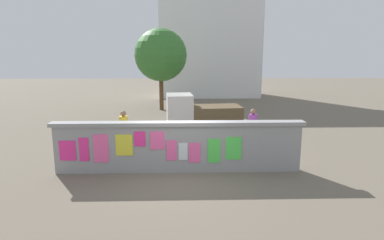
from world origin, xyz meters
name	(u,v)px	position (x,y,z in m)	size (l,w,h in m)	color
ground	(180,121)	(0.00, 8.00, 0.00)	(60.00, 60.00, 0.00)	#6B6051
poster_wall	(178,146)	(-0.01, 0.00, 0.86)	(8.12, 0.42, 1.67)	gray
auto_rickshaw_truck	(200,113)	(0.98, 5.55, 0.90)	(3.72, 1.82, 1.85)	black
motorcycle	(137,130)	(-1.85, 3.90, 0.46)	(1.90, 0.56, 0.87)	black
bicycle_near	(95,151)	(-3.01, 1.13, 0.36)	(1.71, 0.44, 0.95)	black
bicycle_far	(194,149)	(0.55, 1.32, 0.36)	(1.67, 0.54, 0.95)	black
person_walking	(124,127)	(-2.17, 2.37, 0.99)	(0.35, 0.35, 1.62)	#BF6626
person_bystander	(253,124)	(2.96, 2.63, 0.99)	(0.47, 0.47, 1.62)	#3F994C
tree_roadside	(161,55)	(-1.27, 11.77, 3.62)	(3.42, 3.42, 5.34)	brown
building_background	(209,44)	(2.48, 19.05, 4.52)	(8.73, 4.53, 8.99)	white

